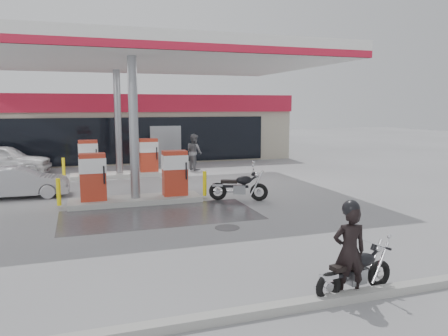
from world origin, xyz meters
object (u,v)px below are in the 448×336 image
at_px(pump_island_near, 135,183).
at_px(pump_island_far, 119,162).
at_px(main_motorcycle, 356,273).
at_px(parked_motorcycle, 239,187).
at_px(biker_main, 349,252).
at_px(sedan_white, 3,160).
at_px(hatchback_silver, 20,182).
at_px(attendant, 194,152).

bearing_deg(pump_island_near, pump_island_far, 90.00).
distance_m(main_motorcycle, parked_motorcycle, 8.01).
xyz_separation_m(pump_island_near, pump_island_far, (0.00, 6.00, 0.00)).
bearing_deg(biker_main, main_motorcycle, -158.40).
xyz_separation_m(pump_island_near, sedan_white, (-5.32, 8.20, 0.04)).
distance_m(pump_island_far, biker_main, 15.05).
bearing_deg(main_motorcycle, pump_island_near, 97.79).
bearing_deg(main_motorcycle, hatchback_silver, 111.59).
bearing_deg(sedan_white, hatchback_silver, -157.82).
bearing_deg(parked_motorcycle, pump_island_near, -169.30).
bearing_deg(hatchback_silver, sedan_white, 14.22).
height_order(parked_motorcycle, attendant, attendant).
distance_m(main_motorcycle, hatchback_silver, 12.88).
bearing_deg(pump_island_near, main_motorcycle, -72.41).
relative_size(biker_main, sedan_white, 0.37).
height_order(attendant, hatchback_silver, attendant).
xyz_separation_m(pump_island_far, hatchback_silver, (-3.92, -3.80, -0.14)).
relative_size(pump_island_near, biker_main, 3.13).
distance_m(pump_island_near, biker_main, 9.20).
height_order(main_motorcycle, hatchback_silver, hatchback_silver).
distance_m(sedan_white, attendant, 9.34).
distance_m(pump_island_far, hatchback_silver, 5.46).
distance_m(pump_island_far, sedan_white, 5.75).
distance_m(pump_island_far, parked_motorcycle, 7.69).
distance_m(parked_motorcycle, attendant, 7.84).
relative_size(main_motorcycle, hatchback_silver, 0.50).
relative_size(pump_island_far, parked_motorcycle, 2.58).
distance_m(biker_main, attendant, 15.88).
bearing_deg(biker_main, pump_island_near, -62.80).
relative_size(biker_main, attendant, 0.87).
xyz_separation_m(biker_main, hatchback_silver, (-6.52, 11.03, -0.25)).
height_order(sedan_white, hatchback_silver, sedan_white).
relative_size(biker_main, parked_motorcycle, 0.83).
height_order(biker_main, sedan_white, biker_main).
xyz_separation_m(pump_island_near, biker_main, (2.60, -8.83, 0.11)).
height_order(parked_motorcycle, sedan_white, sedan_white).
height_order(pump_island_near, hatchback_silver, pump_island_near).
bearing_deg(hatchback_silver, attendant, -57.47).
bearing_deg(main_motorcycle, parked_motorcycle, 74.74).
bearing_deg(pump_island_far, attendant, 14.23).
bearing_deg(attendant, parked_motorcycle, 159.82).
bearing_deg(parked_motorcycle, attendant, 110.75).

